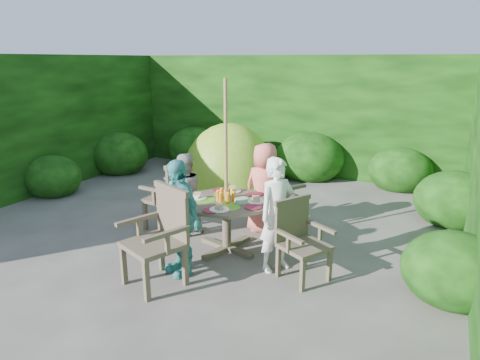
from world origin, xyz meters
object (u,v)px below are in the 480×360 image
at_px(child_left, 184,195).
at_px(child_front, 179,217).
at_px(parasol_pole, 226,169).
at_px(garden_chair_left, 171,194).
at_px(garden_chair_back, 276,193).
at_px(dome_tent, 229,181).
at_px(garden_chair_front, 160,235).
at_px(garden_chair_right, 300,238).
at_px(child_right, 277,215).
at_px(patio_table, 227,208).
at_px(child_back, 265,189).

xyz_separation_m(child_left, child_front, (0.57, -0.98, 0.09)).
xyz_separation_m(parasol_pole, garden_chair_left, (-1.05, 0.30, -0.57)).
height_order(garden_chair_back, dome_tent, dome_tent).
relative_size(parasol_pole, garden_chair_front, 2.11).
xyz_separation_m(garden_chair_right, child_left, (-1.85, 0.47, 0.12)).
bearing_deg(dome_tent, child_right, -43.04).
bearing_deg(patio_table, garden_chair_left, 164.28).
height_order(garden_chair_back, garden_chair_front, garden_chair_front).
relative_size(child_back, dome_tent, 0.55).
height_order(parasol_pole, child_front, parasol_pole).
distance_m(garden_chair_left, child_front, 1.37).
bearing_deg(garden_chair_right, child_right, 108.57).
height_order(garden_chair_front, dome_tent, dome_tent).
xyz_separation_m(patio_table, dome_tent, (-1.50, 2.96, -0.58)).
height_order(garden_chair_left, child_front, child_front).
distance_m(garden_chair_left, garden_chair_back, 1.52).
distance_m(patio_table, child_back, 0.80).
xyz_separation_m(parasol_pole, child_front, (-0.21, -0.77, -0.42)).
xyz_separation_m(garden_chair_left, child_left, (0.28, -0.09, 0.06)).
bearing_deg(dome_tent, patio_table, -51.78).
bearing_deg(garden_chair_back, dome_tent, -17.56).
xyz_separation_m(patio_table, child_right, (0.77, -0.21, 0.10)).
bearing_deg(dome_tent, child_back, -40.75).
distance_m(garden_chair_right, child_back, 1.37).
bearing_deg(garden_chair_left, garden_chair_back, 125.62).
relative_size(parasol_pole, child_left, 1.87).
bearing_deg(patio_table, child_back, 75.30).
relative_size(garden_chair_front, dome_tent, 0.44).
height_order(parasol_pole, dome_tent, parasol_pole).
xyz_separation_m(garden_chair_back, garden_chair_front, (-0.53, -2.12, 0.05)).
relative_size(patio_table, dome_tent, 0.61).
xyz_separation_m(parasol_pole, child_right, (0.77, -0.21, -0.42)).
bearing_deg(child_back, garden_chair_left, 26.75).
height_order(garden_chair_left, child_back, child_back).
height_order(child_front, dome_tent, child_front).
distance_m(patio_table, garden_chair_right, 1.11).
bearing_deg(child_right, garden_chair_left, 105.31).
relative_size(garden_chair_right, child_left, 0.74).
height_order(patio_table, garden_chair_back, garden_chair_back).
xyz_separation_m(garden_chair_right, dome_tent, (-2.57, 3.23, -0.47)).
relative_size(garden_chair_right, dome_tent, 0.37).
distance_m(parasol_pole, child_left, 0.95).
bearing_deg(child_front, garden_chair_left, 153.49).
height_order(garden_chair_right, garden_chair_front, garden_chair_front).
bearing_deg(patio_table, child_front, -105.28).
xyz_separation_m(child_right, child_back, (-0.57, 0.98, -0.03)).
xyz_separation_m(child_front, dome_tent, (-1.29, 3.73, -0.68)).
xyz_separation_m(child_left, child_back, (0.98, 0.57, 0.07)).
distance_m(child_right, child_back, 1.13).
xyz_separation_m(garden_chair_left, child_front, (0.85, -1.07, 0.15)).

